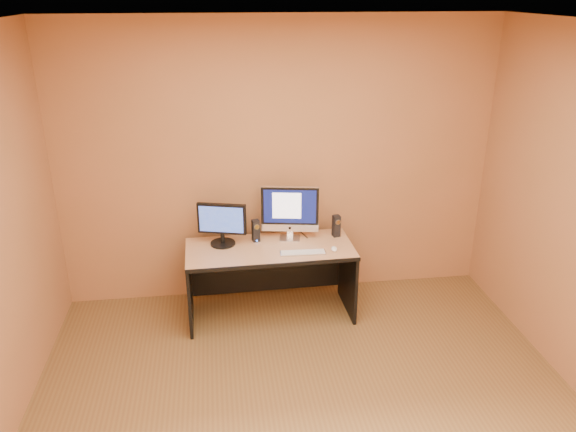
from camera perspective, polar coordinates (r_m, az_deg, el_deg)
The scene contains 11 objects.
walls at distance 3.31m, azimuth 3.14°, elevation -4.66°, with size 4.00×4.00×2.60m, color #A26641, non-canonical shape.
ceiling at distance 2.96m, azimuth 3.69°, elevation 18.42°, with size 4.00×4.00×0.00m, color white.
desk at distance 5.08m, azimuth -1.80°, elevation -6.69°, with size 1.46×0.64×0.68m, color tan, non-canonical shape.
imac at distance 5.00m, azimuth 0.18°, elevation 0.30°, with size 0.52×0.19×0.50m, color silver, non-canonical shape.
second_monitor at distance 4.94m, azimuth -6.72°, elevation -0.86°, with size 0.44×0.22×0.38m, color black, non-canonical shape.
speaker_left at distance 5.02m, azimuth -3.29°, elevation -1.50°, with size 0.06×0.07×0.20m, color black, non-canonical shape.
speaker_right at distance 5.13m, azimuth 4.93°, elevation -1.01°, with size 0.06×0.07×0.20m, color black, non-canonical shape.
keyboard at distance 4.82m, azimuth 1.53°, elevation -3.73°, with size 0.39×0.11×0.02m, color #B6B7BB.
mouse at distance 4.88m, azimuth 4.71°, elevation -3.34°, with size 0.05×0.09×0.03m, color white.
cable_a at distance 5.19m, azimuth 1.53°, elevation -1.82°, with size 0.01×0.01×0.20m, color black.
cable_b at distance 5.20m, azimuth 0.47°, elevation -1.77°, with size 0.01×0.01×0.16m, color black.
Camera 1 is at (-0.57, -2.89, 2.80)m, focal length 35.00 mm.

